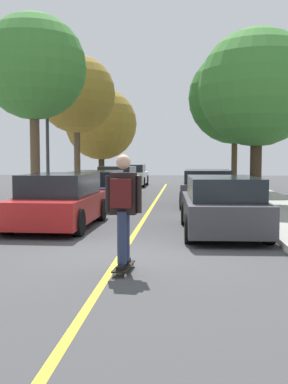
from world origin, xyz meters
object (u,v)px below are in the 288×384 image
at_px(skateboard, 124,267).
at_px(street_tree_left_near, 77,94).
at_px(parked_car_left_nearest, 59,201).
at_px(parked_car_right_near, 208,188).
at_px(street_tree_left_nearest, 34,67).
at_px(parked_car_left_farthest, 133,176).
at_px(parked_car_left_near, 97,189).
at_px(street_tree_right_near, 235,98).
at_px(fire_hydrant, 254,196).
at_px(skateboarder, 123,204).
at_px(street_tree_right_nearest, 257,88).
at_px(parked_car_right_nearest, 222,205).
at_px(parked_car_left_far, 117,181).
at_px(street_tree_left_far, 101,124).
at_px(streetlamp, 47,126).

bearing_deg(skateboard, street_tree_left_near, 105.59).
distance_m(parked_car_left_nearest, parked_car_right_near, 7.23).
bearing_deg(street_tree_left_nearest, street_tree_left_near, 90.00).
bearing_deg(parked_car_left_farthest, parked_car_left_near, -90.00).
height_order(street_tree_left_nearest, street_tree_right_near, street_tree_right_near).
height_order(parked_car_left_nearest, street_tree_left_nearest, street_tree_left_nearest).
bearing_deg(parked_car_left_farthest, parked_car_right_near, -70.90).
bearing_deg(fire_hydrant, skateboarder, -110.22).
bearing_deg(street_tree_left_near, fire_hydrant, -34.95).
bearing_deg(parked_car_left_farthest, fire_hydrant, -67.31).
distance_m(street_tree_left_nearest, street_tree_right_nearest, 7.76).
bearing_deg(street_tree_right_nearest, parked_car_right_nearest, -105.80).
xyz_separation_m(parked_car_left_far, street_tree_right_near, (5.82, 1.56, 4.18)).
bearing_deg(street_tree_left_near, street_tree_right_nearest, -29.89).
relative_size(street_tree_left_far, fire_hydrant, 8.29).
relative_size(parked_car_left_nearest, streetlamp, 0.85).
distance_m(street_tree_left_near, streetlamp, 4.84).
bearing_deg(parked_car_left_farthest, street_tree_right_near, -43.37).
xyz_separation_m(parked_car_right_nearest, street_tree_left_far, (-5.83, 16.72, 3.13)).
xyz_separation_m(parked_car_right_near, street_tree_right_nearest, (1.68, -0.73, 3.59)).
xyz_separation_m(street_tree_left_near, fire_hydrant, (7.33, -5.12, -4.22)).
bearing_deg(skateboard, parked_car_left_farthest, 95.79).
xyz_separation_m(parked_car_left_near, fire_hydrant, (5.65, -0.99, -0.17)).
height_order(skateboard, skateboarder, skateboarder).
xyz_separation_m(fire_hydrant, skateboard, (-3.36, -9.10, -0.40)).
xyz_separation_m(parked_car_left_nearest, street_tree_left_near, (-1.68, 9.50, 4.02)).
relative_size(parked_car_left_farthest, parked_car_right_near, 0.93).
bearing_deg(parked_car_right_nearest, streetlamp, 135.95).
xyz_separation_m(parked_car_left_nearest, street_tree_right_near, (5.82, 12.39, 4.17)).
bearing_deg(parked_car_left_farthest, street_tree_left_far, -131.37).
bearing_deg(street_tree_right_nearest, parked_car_left_near, 178.19).
bearing_deg(street_tree_right_near, parked_car_left_nearest, -115.18).
distance_m(fire_hydrant, skateboard, 9.71).
xyz_separation_m(parked_car_left_near, parked_car_left_far, (0.00, 5.46, 0.02)).
relative_size(parked_car_left_nearest, street_tree_right_nearest, 0.66).
relative_size(parked_car_right_near, street_tree_left_far, 0.78).
height_order(parked_car_left_far, street_tree_left_near, street_tree_left_near).
relative_size(parked_car_left_near, street_tree_left_far, 0.77).
distance_m(parked_car_left_near, street_tree_left_far, 11.21).
distance_m(parked_car_left_nearest, street_tree_left_near, 10.45).
bearing_deg(street_tree_right_near, street_tree_left_far, 154.35).
height_order(parked_car_right_near, fire_hydrant, parked_car_right_near).
xyz_separation_m(parked_car_left_far, street_tree_right_nearest, (5.82, -5.65, 3.60)).
relative_size(parked_car_right_nearest, streetlamp, 0.89).
bearing_deg(parked_car_right_nearest, street_tree_right_near, 82.73).
height_order(street_tree_left_near, skateboarder, street_tree_left_near).
bearing_deg(streetlamp, street_tree_right_nearest, 1.51).
xyz_separation_m(parked_car_left_farthest, skateboard, (2.29, -22.61, -0.58)).
distance_m(street_tree_left_far, skateboarder, 21.29).
distance_m(street_tree_right_near, skateboarder, 17.90).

